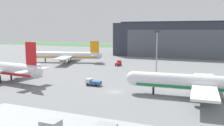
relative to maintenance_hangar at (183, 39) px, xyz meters
The scene contains 9 objects.
ground_plane 108.87m from the maintenance_hangar, 92.50° to the right, with size 440.00×440.00×0.00m, color slate.
grass_field_strip 77.77m from the maintenance_hangar, 93.51° to the left, with size 440.00×56.00×0.08m, color #42723F.
maintenance_hangar is the anchor object (origin of this frame).
airliner_far_right 79.37m from the maintenance_hangar, 131.05° to the right, with size 36.68×33.74×11.38m.
airliner_near_left 107.58m from the maintenance_hangar, 80.37° to the right, with size 39.00×31.43×12.77m.
airliner_near_right 118.62m from the maintenance_hangar, 112.47° to the right, with size 35.87×30.03×13.61m.
fuel_bowser 65.21m from the maintenance_hangar, 110.30° to the right, with size 2.30×3.93×2.42m.
stair_truck 104.89m from the maintenance_hangar, 97.73° to the right, with size 5.02×2.76×2.02m.
apron_light_mast 76.87m from the maintenance_hangar, 90.13° to the right, with size 2.40×0.50×17.01m.
Camera 1 is at (26.25, -63.90, 17.50)m, focal length 40.32 mm.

